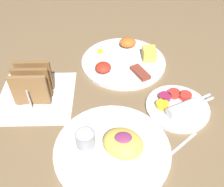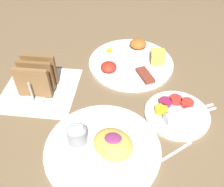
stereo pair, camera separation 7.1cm
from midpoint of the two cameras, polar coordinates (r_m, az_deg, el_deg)
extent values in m
plane|color=brown|center=(0.72, 3.03, -2.86)|extent=(3.00, 3.00, 0.00)
cube|color=white|center=(0.78, -13.67, 0.77)|extent=(0.22, 0.22, 0.00)
cylinder|color=white|center=(0.86, 6.69, 6.87)|extent=(0.29, 0.29, 0.01)
cube|color=#E5C64C|center=(0.87, 12.72, 8.06)|extent=(0.04, 0.06, 0.04)
ellipsoid|color=#C66023|center=(0.92, 8.21, 11.06)|extent=(0.06, 0.05, 0.03)
cylinder|color=#F4EACC|center=(0.89, 1.67, 9.29)|extent=(0.06, 0.06, 0.01)
sphere|color=yellow|center=(0.89, 1.68, 9.61)|extent=(0.02, 0.02, 0.02)
ellipsoid|color=red|center=(0.81, 1.74, 5.99)|extent=(0.05, 0.05, 0.03)
cube|color=brown|center=(0.80, 10.12, 4.02)|extent=(0.06, 0.08, 0.01)
cylinder|color=white|center=(0.72, 17.37, -4.70)|extent=(0.18, 0.18, 0.01)
cylinder|color=red|center=(0.74, 19.43, -2.24)|extent=(0.04, 0.04, 0.01)
cylinder|color=red|center=(0.74, 17.01, -1.50)|extent=(0.04, 0.04, 0.01)
cylinder|color=#99234C|center=(0.73, 14.84, -2.09)|extent=(0.04, 0.04, 0.01)
cylinder|color=gold|center=(0.70, 14.02, -3.78)|extent=(0.04, 0.04, 0.01)
cylinder|color=white|center=(0.69, 18.65, -4.84)|extent=(0.10, 0.07, 0.03)
cube|color=silver|center=(0.74, 23.21, -3.01)|extent=(0.05, 0.03, 0.00)
cube|color=silver|center=(0.73, 23.73, -3.66)|extent=(0.05, 0.03, 0.00)
cylinder|color=white|center=(0.62, 1.18, -12.72)|extent=(0.28, 0.28, 0.01)
ellipsoid|color=#EAC651|center=(0.60, 3.70, -11.62)|extent=(0.13, 0.13, 0.04)
ellipsoid|color=#8C3366|center=(0.58, 3.81, -10.33)|extent=(0.04, 0.03, 0.01)
cylinder|color=#99999E|center=(0.61, -4.69, -9.73)|extent=(0.05, 0.05, 0.04)
cylinder|color=white|center=(0.60, -4.78, -8.83)|extent=(0.04, 0.04, 0.01)
cube|color=#B7B7BC|center=(0.78, -13.73, 1.01)|extent=(0.06, 0.12, 0.01)
cube|color=olive|center=(0.73, -15.10, 2.24)|extent=(0.10, 0.01, 0.10)
cube|color=brown|center=(0.75, -14.37, 3.87)|extent=(0.10, 0.01, 0.10)
cube|color=brown|center=(0.77, -13.68, 5.40)|extent=(0.10, 0.01, 0.10)
cylinder|color=#B7B7BC|center=(0.72, -15.41, 0.23)|extent=(0.01, 0.00, 0.07)
cylinder|color=#B7B7BC|center=(0.80, -13.07, 5.58)|extent=(0.01, 0.01, 0.07)
cube|color=silver|center=(0.65, 17.34, -12.84)|extent=(0.09, 0.07, 0.00)
ellipsoid|color=silver|center=(0.61, 12.97, -15.75)|extent=(0.02, 0.02, 0.01)
camera|label=1|loc=(0.04, -87.13, 2.76)|focal=40.00mm
camera|label=2|loc=(0.04, 92.87, -2.76)|focal=40.00mm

